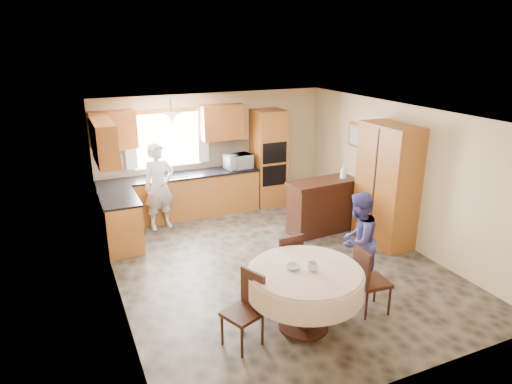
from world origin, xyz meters
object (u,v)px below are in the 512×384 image
Objects in this scene: sideboard at (322,208)px; person_sink at (159,187)px; person_dining at (357,241)px; oven_tower at (268,158)px; cupboard at (387,185)px; chair_left at (247,305)px; dining_table at (305,282)px; chair_back at (287,260)px; chair_right at (368,277)px.

person_sink is (-2.79, 1.45, 0.37)m from sideboard.
person_sink is at bearing -83.93° from person_dining.
cupboard reaches higher than oven_tower.
chair_left is (-3.44, -1.72, -0.57)m from cupboard.
dining_table is at bearing -146.80° from cupboard.
chair_back is 0.55× the size of person_sink.
person_sink is at bearing 103.02° from dining_table.
chair_left is 1.74m from chair_right.
person_dining is (-0.62, -1.96, 0.26)m from sideboard.
person_dining is at bearing 163.25° from chair_back.
chair_right is at bearing -133.92° from cupboard.
dining_table is 1.56× the size of chair_back.
chair_right reaches higher than chair_left.
person_sink reaches higher than chair_right.
person_sink reaches higher than sideboard.
sideboard is 1.43× the size of chair_back.
chair_left is at bearing 94.18° from chair_right.
chair_left is (-2.64, -2.56, 0.03)m from sideboard.
person_sink is at bearing -171.19° from oven_tower.
person_sink reaches higher than dining_table.
chair_back is 1.16m from chair_right.
person_dining reaches higher than sideboard.
oven_tower is 5.02m from chair_left.
person_dining reaches higher than dining_table.
oven_tower reaches higher than person_dining.
oven_tower is at bearing 94.42° from sideboard.
oven_tower is 1.24× the size of person_sink.
sideboard reaches higher than chair_left.
person_dining is (2.17, -3.41, -0.11)m from person_sink.
chair_right is at bearing -113.01° from sideboard.
cupboard is 2.28× the size of chair_right.
chair_back reaches higher than dining_table.
sideboard is at bearing -133.90° from person_dining.
oven_tower reaches higher than person_sink.
chair_back is at bearing -82.21° from person_sink.
sideboard is 3.68m from chair_left.
cupboard is 2.52m from chair_right.
sideboard reaches higher than chair_back.
sideboard is at bearing 133.73° from cupboard.
chair_left is at bearing 36.44° from chair_back.
dining_table is 1.38m from person_dining.
person_dining is at bearing 84.60° from chair_left.
dining_table is 1.54× the size of chair_right.
person_dining is (2.02, 0.60, 0.22)m from chair_left.
sideboard is 0.79× the size of person_sink.
sideboard is (0.27, -1.84, -0.58)m from oven_tower.
chair_right is 0.74m from person_dining.
oven_tower is at bearing 129.83° from chair_left.
chair_right is (0.95, -0.03, -0.13)m from dining_table.
chair_back is 0.99× the size of chair_right.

